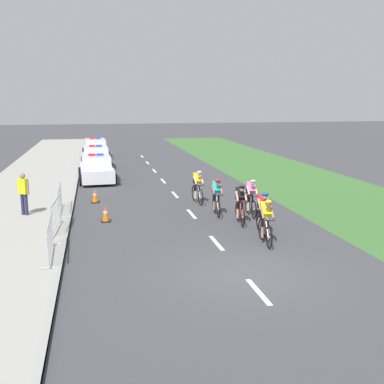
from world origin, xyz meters
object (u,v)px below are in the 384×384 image
Objects in this scene: crowd_barrier_rear at (60,199)px; traffic_cone_mid at (95,196)px; cyclist_fifth at (217,196)px; cyclist_sixth at (198,186)px; crowd_barrier_middle at (56,215)px; cyclist_third at (240,203)px; police_car_second at (96,158)px; police_car_nearest at (96,169)px; crowd_barrier_front at (50,239)px; cyclist_lead at (266,220)px; traffic_cone_near at (106,214)px; police_car_third at (95,149)px; spectator_closest at (24,191)px; cyclist_second at (263,212)px; cyclist_fourth at (251,197)px.

crowd_barrier_rear reaches higher than traffic_cone_mid.
crowd_barrier_rear is (-6.23, 1.43, -0.14)m from cyclist_fifth.
cyclist_sixth reaches higher than crowd_barrier_middle.
cyclist_third is 0.39× the size of police_car_second.
police_car_nearest reaches higher than crowd_barrier_rear.
cyclist_fifth reaches higher than crowd_barrier_middle.
crowd_barrier_rear is (-0.11, 5.67, 0.00)m from crowd_barrier_front.
police_car_nearest is (-5.27, 13.24, -0.11)m from cyclist_lead.
traffic_cone_mid is (-0.39, 3.51, 0.00)m from traffic_cone_near.
police_car_nearest is at bearing -90.00° from police_car_second.
police_car_third reaches higher than cyclist_fifth.
police_car_nearest is (-4.71, 9.18, -0.11)m from cyclist_fifth.
cyclist_sixth is at bearing 96.99° from cyclist_fifth.
cyclist_sixth is 1.03× the size of spectator_closest.
cyclist_second is 5.34m from cyclist_sixth.
police_car_nearest is 10.64m from crowd_barrier_middle.
police_car_nearest is (-4.43, 6.89, -0.11)m from cyclist_sixth.
cyclist_lead is 1.03× the size of spectator_closest.
cyclist_third is at bearing -63.78° from police_car_nearest.
cyclist_fifth is at bearing -83.01° from cyclist_sixth.
police_car_second is at bearing 107.91° from cyclist_second.
police_car_nearest is (-5.25, 10.65, -0.11)m from cyclist_third.
cyclist_fourth is (0.75, 3.65, 0.00)m from cyclist_lead.
cyclist_lead is 1.00× the size of cyclist_fourth.
police_car_third reaches higher than cyclist_fourth.
crowd_barrier_middle is at bearing 90.82° from crowd_barrier_front.
cyclist_lead is 1.00× the size of cyclist_second.
spectator_closest reaches higher than cyclist_lead.
crowd_barrier_middle is at bearing -105.80° from traffic_cone_mid.
crowd_barrier_front is at bearing -88.91° from crowd_barrier_rear.
crowd_barrier_middle is (-6.16, -1.36, -0.14)m from cyclist_fifth.
cyclist_sixth is (-1.60, 2.69, 0.00)m from cyclist_fourth.
spectator_closest reaches higher than cyclist_fifth.
police_car_second is 1.92× the size of crowd_barrier_rear.
traffic_cone_mid is 3.61m from spectator_closest.
crowd_barrier_rear is 2.39m from traffic_cone_mid.
crowd_barrier_middle is 2.12m from traffic_cone_near.
police_car_third is (-5.59, 23.69, -0.11)m from cyclist_second.
police_car_second is at bearing 112.17° from cyclist_fourth.
crowd_barrier_middle is at bearing -172.72° from cyclist_fourth.
traffic_cone_near is at bearing -88.37° from police_car_nearest.
crowd_barrier_middle is at bearing -145.15° from traffic_cone_near.
police_car_third is 19.39m from crowd_barrier_rear.
crowd_barrier_middle is (-7.48, -0.96, -0.14)m from cyclist_fourth.
traffic_cone_mid is at bearing -90.63° from police_car_second.
police_car_third is (0.00, 11.58, 0.00)m from police_car_nearest.
cyclist_fourth is 1.00× the size of cyclist_sixth.
traffic_cone_near is (0.27, -9.35, -0.37)m from police_car_nearest.
cyclist_third is 5.17m from traffic_cone_near.
cyclist_sixth reaches higher than crowd_barrier_front.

